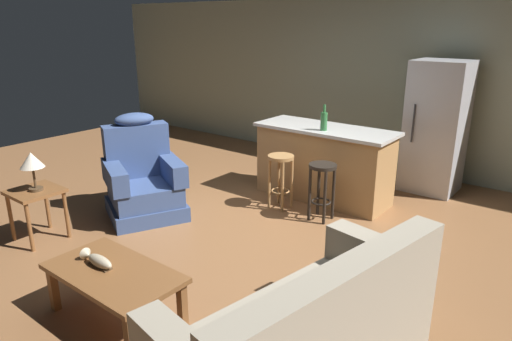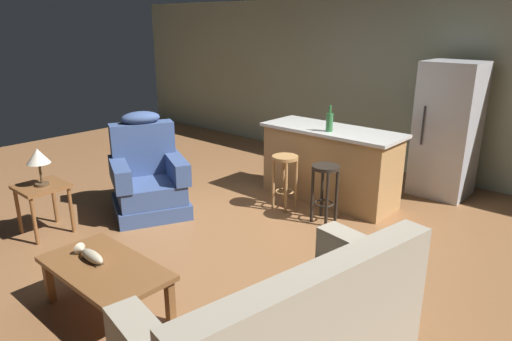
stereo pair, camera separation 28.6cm
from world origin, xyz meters
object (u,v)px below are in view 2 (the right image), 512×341
bar_stool_left (285,172)px  refrigerator (447,130)px  table_lamp (38,158)px  bar_stool_right (325,183)px  fish_figurine (90,255)px  kitchen_island (330,164)px  coffee_table (105,272)px  couch (285,337)px  recliner_near_lamp (148,178)px  bottle_tall_green (330,122)px  end_table (42,194)px

bar_stool_left → refrigerator: size_ratio=0.39×
table_lamp → bar_stool_right: 3.12m
fish_figurine → kitchen_island: bearing=88.1°
coffee_table → couch: couch is taller
coffee_table → kitchen_island: size_ratio=0.61×
fish_figurine → refrigerator: refrigerator is taller
recliner_near_lamp → bar_stool_right: size_ratio=1.76×
recliner_near_lamp → bar_stool_right: 2.13m
bottle_tall_green → fish_figurine: bearing=-93.2°
coffee_table → kitchen_island: kitchen_island is taller
recliner_near_lamp → bottle_tall_green: size_ratio=3.77×
fish_figurine → bar_stool_left: size_ratio=0.50×
coffee_table → fish_figurine: 0.19m
end_table → bar_stool_right: 3.11m
recliner_near_lamp → bottle_tall_green: (1.50, 1.63, 0.65)m
recliner_near_lamp → table_lamp: (-0.29, -1.13, 0.45)m
table_lamp → refrigerator: (2.74, 4.12, 0.01)m
kitchen_island → bottle_tall_green: (0.06, -0.16, 0.59)m
recliner_near_lamp → kitchen_island: (1.44, 1.79, 0.06)m
fish_figurine → refrigerator: bearing=76.0°
kitchen_island → bar_stool_left: size_ratio=2.65×
couch → kitchen_island: 3.31m
bar_stool_left → bar_stool_right: 0.58m
bottle_tall_green → bar_stool_left: bearing=-122.9°
recliner_near_lamp → bottle_tall_green: 2.31m
fish_figurine → recliner_near_lamp: bearing=131.6°
bar_stool_left → bottle_tall_green: size_ratio=2.13×
bar_stool_left → coffee_table: bearing=-83.6°
fish_figurine → recliner_near_lamp: 2.00m
coffee_table → recliner_near_lamp: bearing=135.3°
fish_figurine → table_lamp: table_lamp is taller
refrigerator → bottle_tall_green: bearing=-124.9°
coffee_table → table_lamp: size_ratio=2.68×
kitchen_island → bar_stool_right: (0.34, -0.63, -0.01)m
coffee_table → bar_stool_right: (0.29, 2.63, 0.11)m
table_lamp → bottle_tall_green: size_ratio=1.29×
recliner_near_lamp → bar_stool_right: bearing=59.2°
recliner_near_lamp → end_table: recliner_near_lamp is taller
fish_figurine → bar_stool_left: 2.66m
bottle_tall_green → refrigerator: bearing=55.1°
couch → bottle_tall_green: 3.22m
fish_figurine → table_lamp: bearing=167.3°
recliner_near_lamp → bar_stool_left: 1.67m
fish_figurine → bottle_tall_green: 3.19m
recliner_near_lamp → couch: bearing=5.6°
coffee_table → bar_stool_left: 2.65m
bottle_tall_green → table_lamp: bearing=-122.9°
refrigerator → table_lamp: bearing=-123.6°
couch → end_table: size_ratio=3.60×
coffee_table → fish_figurine: bearing=-172.1°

